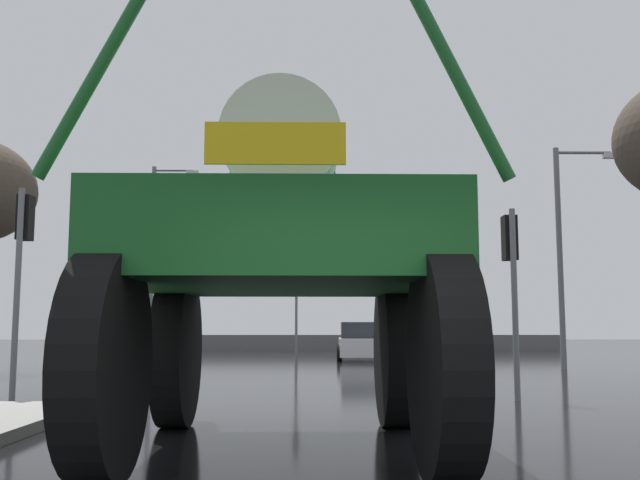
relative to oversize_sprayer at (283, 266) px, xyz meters
name	(u,v)px	position (x,y,z in m)	size (l,w,h in m)	color
ground_plane	(319,372)	(0.58, 13.99, -1.98)	(120.00, 120.00, 0.00)	black
oversize_sprayer	(283,266)	(0.00, 0.00, 0.00)	(4.21, 5.52, 4.72)	black
sedan_ahead	(360,342)	(2.33, 21.83, -1.26)	(1.97, 4.14, 1.52)	silver
traffic_signal_near_left	(23,245)	(-5.00, 5.41, 0.84)	(0.24, 0.54, 3.85)	slate
traffic_signal_near_right	(511,260)	(4.04, 5.42, 0.57)	(0.24, 0.54, 3.49)	slate
traffic_signal_far_left	(296,288)	(-0.29, 23.51, 1.02)	(0.24, 0.55, 4.11)	slate
streetlight_far_left	(156,251)	(-6.07, 22.09, 2.47)	(1.93, 0.24, 7.98)	slate
streetlight_far_right	(565,242)	(8.48, 15.16, 2.04)	(2.14, 0.24, 7.11)	slate
roadside_barrier	(315,343)	(0.58, 33.42, -1.53)	(27.55, 0.24, 0.90)	#59595B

